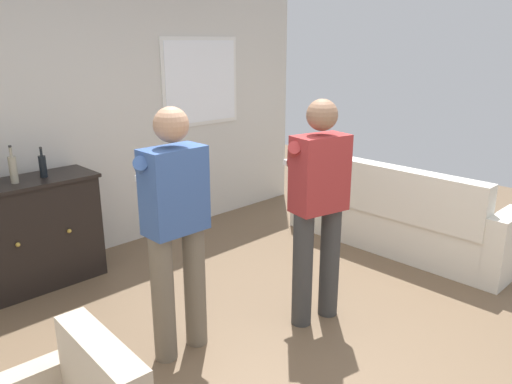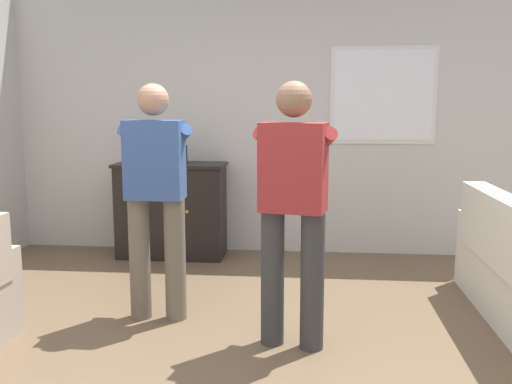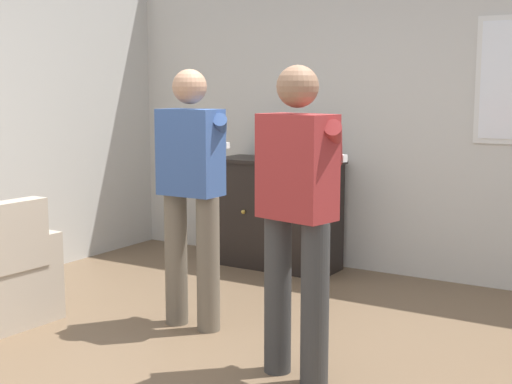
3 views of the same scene
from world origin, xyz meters
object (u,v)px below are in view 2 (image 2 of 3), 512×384
object	(u,v)px
sideboard_cabinet	(172,210)
person_standing_left	(156,190)
bottle_spirits_clear	(160,152)
bottle_wine_green	(149,148)
bottle_liquor_amber	(184,154)
person_standing_right	(293,202)

from	to	relation	value
sideboard_cabinet	person_standing_left	size ratio (longest dim) A/B	0.65
sideboard_cabinet	bottle_spirits_clear	xyz separation A→B (m)	(-0.10, -0.02, 0.59)
bottle_wine_green	bottle_liquor_amber	bearing A→B (deg)	-9.52
person_standing_left	person_standing_right	bearing A→B (deg)	-21.38
bottle_spirits_clear	person_standing_right	bearing A→B (deg)	-55.53
bottle_liquor_amber	bottle_spirits_clear	bearing A→B (deg)	-176.64
bottle_liquor_amber	person_standing_right	distance (m)	2.33
bottle_wine_green	bottle_liquor_amber	size ratio (longest dim) A/B	1.35
bottle_wine_green	person_standing_right	distance (m)	2.59
bottle_liquor_amber	bottle_spirits_clear	xyz separation A→B (m)	(-0.24, -0.01, 0.02)
bottle_liquor_amber	person_standing_right	xyz separation A→B (m)	(1.14, -2.03, -0.11)
bottle_wine_green	person_standing_left	xyz separation A→B (m)	(0.54, -1.71, -0.16)
bottle_liquor_amber	person_standing_right	size ratio (longest dim) A/B	0.15
person_standing_right	person_standing_left	bearing A→B (deg)	158.62
bottle_liquor_amber	bottle_spirits_clear	size ratio (longest dim) A/B	0.84
bottle_wine_green	bottle_spirits_clear	bearing A→B (deg)	-30.13
bottle_spirits_clear	person_standing_right	xyz separation A→B (m)	(1.38, -2.02, -0.13)
person_standing_right	sideboard_cabinet	bearing A→B (deg)	122.25
bottle_wine_green	person_standing_left	distance (m)	1.80
bottle_wine_green	person_standing_left	bearing A→B (deg)	-72.57
person_standing_right	bottle_wine_green	bearing A→B (deg)	125.93
bottle_liquor_amber	person_standing_left	distance (m)	1.66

